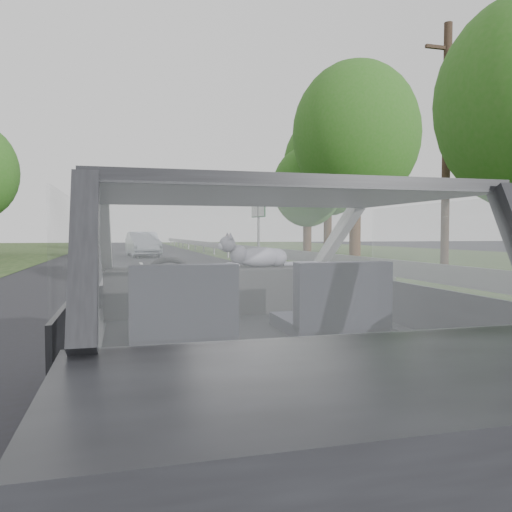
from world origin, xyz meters
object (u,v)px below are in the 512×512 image
subject_car (247,324)px  highway_sign (259,232)px  other_car (143,244)px  utility_pole (446,150)px  cat (260,256)px

subject_car → highway_sign: highway_sign is taller
subject_car → other_car: (0.31, 24.75, -0.06)m
subject_car → highway_sign: 19.28m
highway_sign → utility_pole: (3.56, -8.28, 2.44)m
other_car → highway_sign: 7.83m
utility_pole → subject_car: bearing=-130.0°
other_car → utility_pole: 16.96m
cat → utility_pole: (8.40, 9.66, 2.65)m
other_car → utility_pole: size_ratio=0.55×
other_car → highway_sign: bearing=-58.5°
subject_car → other_car: 24.76m
subject_car → highway_sign: size_ratio=1.55×
utility_pole → other_car: bearing=120.0°
utility_pole → highway_sign: bearing=113.3°
subject_car → cat: subject_car is taller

